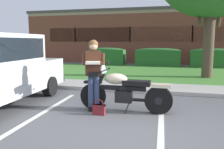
{
  "coord_description": "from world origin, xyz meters",
  "views": [
    {
      "loc": [
        0.75,
        -4.36,
        1.66
      ],
      "look_at": [
        -0.76,
        1.33,
        0.85
      ],
      "focal_mm": 38.36,
      "sensor_mm": 36.0,
      "label": 1
    }
  ],
  "objects_px": {
    "rider_person": "(94,69)",
    "brick_building": "(189,37)",
    "motorcycle": "(128,91)",
    "handbag": "(99,109)",
    "hedge_left": "(107,56)",
    "hedge_center_right": "(214,58)",
    "hedge_center_left": "(158,57)"
  },
  "relations": [
    {
      "from": "handbag",
      "to": "hedge_center_right",
      "type": "xyz_separation_m",
      "value": [
        3.99,
        11.02,
        0.51
      ]
    },
    {
      "from": "handbag",
      "to": "motorcycle",
      "type": "bearing_deg",
      "value": 37.32
    },
    {
      "from": "motorcycle",
      "to": "hedge_center_left",
      "type": "relative_size",
      "value": 0.77
    },
    {
      "from": "brick_building",
      "to": "hedge_center_left",
      "type": "bearing_deg",
      "value": -108.43
    },
    {
      "from": "hedge_left",
      "to": "hedge_center_left",
      "type": "distance_m",
      "value": 3.47
    },
    {
      "from": "hedge_center_left",
      "to": "handbag",
      "type": "bearing_deg",
      "value": -92.67
    },
    {
      "from": "rider_person",
      "to": "brick_building",
      "type": "xyz_separation_m",
      "value": [
        2.97,
        17.43,
        1.09
      ]
    },
    {
      "from": "hedge_left",
      "to": "handbag",
      "type": "bearing_deg",
      "value": -74.96
    },
    {
      "from": "hedge_center_right",
      "to": "brick_building",
      "type": "distance_m",
      "value": 6.97
    },
    {
      "from": "hedge_left",
      "to": "brick_building",
      "type": "distance_m",
      "value": 8.93
    },
    {
      "from": "motorcycle",
      "to": "hedge_left",
      "type": "xyz_separation_m",
      "value": [
        -3.55,
        10.57,
        0.16
      ]
    },
    {
      "from": "rider_person",
      "to": "hedge_left",
      "type": "bearing_deg",
      "value": 104.31
    },
    {
      "from": "motorcycle",
      "to": "handbag",
      "type": "xyz_separation_m",
      "value": [
        -0.59,
        -0.45,
        -0.34
      ]
    },
    {
      "from": "rider_person",
      "to": "handbag",
      "type": "height_order",
      "value": "rider_person"
    },
    {
      "from": "motorcycle",
      "to": "brick_building",
      "type": "relative_size",
      "value": 0.08
    },
    {
      "from": "hedge_center_right",
      "to": "hedge_left",
      "type": "bearing_deg",
      "value": 180.0
    },
    {
      "from": "hedge_left",
      "to": "hedge_center_right",
      "type": "xyz_separation_m",
      "value": [
        6.95,
        0.0,
        0.0
      ]
    },
    {
      "from": "rider_person",
      "to": "motorcycle",
      "type": "bearing_deg",
      "value": 10.33
    },
    {
      "from": "rider_person",
      "to": "hedge_center_left",
      "type": "xyz_separation_m",
      "value": [
        0.74,
        10.72,
        -0.36
      ]
    },
    {
      "from": "handbag",
      "to": "brick_building",
      "type": "distance_m",
      "value": 18.04
    },
    {
      "from": "motorcycle",
      "to": "handbag",
      "type": "height_order",
      "value": "motorcycle"
    },
    {
      "from": "handbag",
      "to": "hedge_center_left",
      "type": "xyz_separation_m",
      "value": [
        0.51,
        11.02,
        0.51
      ]
    },
    {
      "from": "rider_person",
      "to": "hedge_center_left",
      "type": "distance_m",
      "value": 10.75
    },
    {
      "from": "rider_person",
      "to": "hedge_left",
      "type": "xyz_separation_m",
      "value": [
        -2.73,
        10.72,
        -0.36
      ]
    },
    {
      "from": "motorcycle",
      "to": "rider_person",
      "type": "bearing_deg",
      "value": -169.67
    },
    {
      "from": "hedge_left",
      "to": "brick_building",
      "type": "bearing_deg",
      "value": 49.61
    },
    {
      "from": "brick_building",
      "to": "motorcycle",
      "type": "bearing_deg",
      "value": -97.13
    },
    {
      "from": "motorcycle",
      "to": "brick_building",
      "type": "height_order",
      "value": "brick_building"
    },
    {
      "from": "motorcycle",
      "to": "hedge_center_right",
      "type": "height_order",
      "value": "motorcycle"
    },
    {
      "from": "motorcycle",
      "to": "brick_building",
      "type": "bearing_deg",
      "value": 82.87
    },
    {
      "from": "rider_person",
      "to": "handbag",
      "type": "xyz_separation_m",
      "value": [
        0.23,
        -0.3,
        -0.86
      ]
    },
    {
      "from": "motorcycle",
      "to": "handbag",
      "type": "relative_size",
      "value": 6.22
    }
  ]
}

